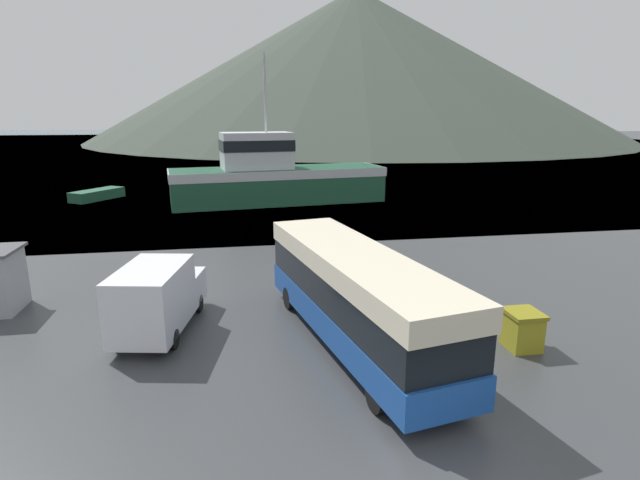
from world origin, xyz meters
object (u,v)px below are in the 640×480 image
at_px(storage_bin, 522,330).
at_px(small_boat, 97,195).
at_px(tour_bus, 355,293).
at_px(delivery_van, 158,297).
at_px(fishing_boat, 274,176).

height_order(storage_bin, small_boat, storage_bin).
xyz_separation_m(tour_bus, storage_bin, (5.53, -1.29, -1.18)).
bearing_deg(delivery_van, fishing_boat, 87.66).
distance_m(delivery_van, storage_bin, 12.84).
xyz_separation_m(fishing_boat, small_boat, (-16.19, 4.29, -1.90)).
bearing_deg(small_boat, tour_bus, 150.70).
relative_size(delivery_van, storage_bin, 4.23).
bearing_deg(tour_bus, small_boat, 105.42).
bearing_deg(small_boat, fishing_boat, -160.61).
bearing_deg(small_boat, delivery_van, 141.68).
relative_size(tour_bus, fishing_boat, 0.59).
bearing_deg(delivery_van, tour_bus, -6.78).
distance_m(delivery_van, small_boat, 32.73).
bearing_deg(delivery_van, storage_bin, -4.71).
bearing_deg(fishing_boat, small_boat, -112.58).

